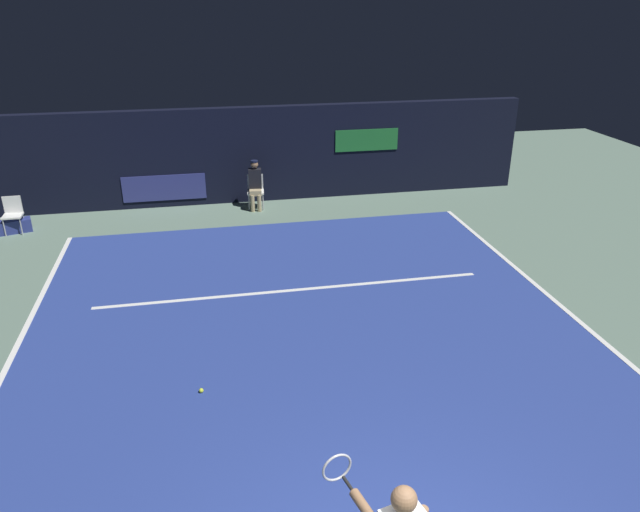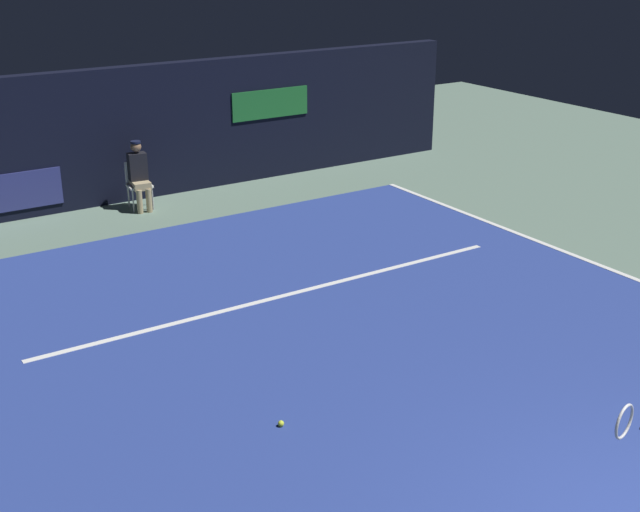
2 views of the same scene
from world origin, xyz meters
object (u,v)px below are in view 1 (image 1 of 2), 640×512
Objects in this scene: courtside_chair_near at (13,213)px; tennis_ball at (201,390)px; line_judge_on_chair at (255,184)px; equipment_bag at (13,226)px.

courtside_chair_near is 12.94× the size of tennis_ball.
courtside_chair_near reaches higher than tennis_ball.
line_judge_on_chair is 1.50× the size of courtside_chair_near.
courtside_chair_near is at bearing -174.26° from line_judge_on_chair.
line_judge_on_chair reaches higher than tennis_ball.
line_judge_on_chair is 6.05m from equipment_bag.
equipment_bag reaches higher than tennis_ball.
courtside_chair_near reaches higher than equipment_bag.
equipment_bag is (-0.06, -0.03, -0.34)m from courtside_chair_near.
equipment_bag is at bearing 120.61° from tennis_ball.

